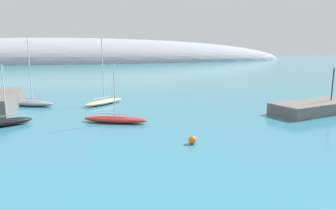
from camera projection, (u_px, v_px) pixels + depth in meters
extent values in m
ellipsoid|color=#999EA8|center=(69.00, 62.00, 198.41)|extent=(309.61, 72.00, 30.27)
ellipsoid|color=gray|center=(32.00, 103.00, 47.55)|extent=(7.25, 4.96, 0.81)
cylinder|color=silver|center=(30.00, 70.00, 46.62)|extent=(0.15, 0.15, 9.36)
cube|color=silver|center=(34.00, 99.00, 47.36)|extent=(2.92, 1.56, 0.10)
ellipsoid|color=black|center=(7.00, 122.00, 35.51)|extent=(5.73, 3.78, 0.85)
cylinder|color=silver|center=(4.00, 92.00, 34.86)|extent=(0.13, 0.13, 6.26)
cube|color=silver|center=(9.00, 115.00, 35.53)|extent=(2.31, 1.11, 0.10)
ellipsoid|color=red|center=(115.00, 120.00, 37.00)|extent=(7.94, 5.13, 0.76)
cylinder|color=silver|center=(114.00, 91.00, 36.35)|extent=(0.14, 0.14, 6.28)
cube|color=silver|center=(112.00, 113.00, 36.92)|extent=(3.26, 1.69, 0.10)
ellipsoid|color=#C6B284|center=(104.00, 102.00, 49.05)|extent=(7.29, 6.38, 0.75)
cylinder|color=silver|center=(103.00, 68.00, 48.07)|extent=(0.15, 0.15, 9.92)
cube|color=silver|center=(102.00, 98.00, 48.63)|extent=(2.81, 2.29, 0.10)
cube|color=navy|center=(323.00, 109.00, 43.00)|extent=(4.09, 3.31, 0.90)
cube|color=black|center=(307.00, 107.00, 43.43)|extent=(0.56, 0.53, 0.81)
cube|color=#B2B7C1|center=(328.00, 105.00, 42.75)|extent=(1.28, 1.32, 0.40)
sphere|color=orange|center=(192.00, 140.00, 28.79)|extent=(0.77, 0.77, 0.77)
cylinder|color=black|center=(333.00, 84.00, 43.39)|extent=(0.16, 0.16, 4.49)
sphere|color=#EAEACC|center=(334.00, 67.00, 42.95)|extent=(0.36, 0.36, 0.36)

